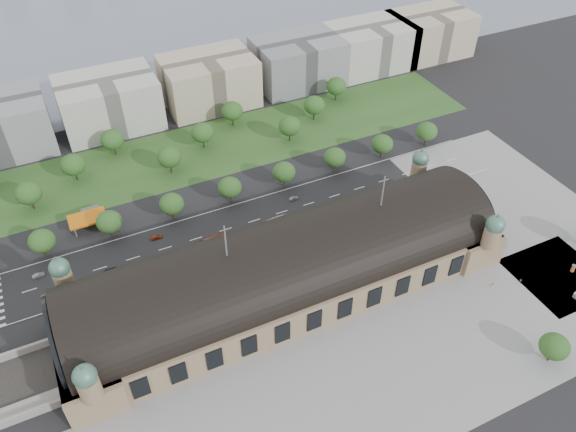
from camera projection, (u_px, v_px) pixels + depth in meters
name	position (u px, v px, depth m)	size (l,w,h in m)	color
ground	(287.00, 290.00, 192.96)	(900.00, 900.00, 0.00)	black
station	(287.00, 269.00, 186.21)	(150.00, 48.40, 44.30)	#886F54
plaza_south	(381.00, 380.00, 166.27)	(190.00, 48.00, 0.12)	gray
plaza_east	(517.00, 207.00, 226.45)	(56.00, 100.00, 0.12)	gray
road_slab	(196.00, 239.00, 212.32)	(260.00, 26.00, 0.10)	black
grass_belt	(167.00, 160.00, 251.37)	(300.00, 45.00, 0.10)	#294C1E
petrol_station	(90.00, 216.00, 217.92)	(14.00, 13.00, 5.05)	#CC650C
lake	(106.00, 2.00, 395.74)	(700.00, 320.00, 0.08)	slate
office_3	(109.00, 103.00, 265.83)	(45.00, 32.00, 24.00)	#B5B3AC
office_4	(209.00, 81.00, 282.09)	(45.00, 32.00, 24.00)	#BAAB92
office_5	(298.00, 62.00, 298.34)	(45.00, 32.00, 24.00)	gray
office_6	(370.00, 46.00, 312.98)	(45.00, 32.00, 24.00)	#B5B3AC
office_7	(429.00, 34.00, 325.98)	(45.00, 32.00, 24.00)	#BAAB92
tree_row_2	(42.00, 241.00, 200.74)	(9.60, 9.60, 11.52)	#2D2116
tree_row_3	(109.00, 222.00, 208.54)	(9.60, 9.60, 11.52)	#2D2116
tree_row_4	(172.00, 204.00, 216.35)	(9.60, 9.60, 11.52)	#2D2116
tree_row_5	(230.00, 187.00, 224.15)	(9.60, 9.60, 11.52)	#2D2116
tree_row_6	(284.00, 172.00, 231.95)	(9.60, 9.60, 11.52)	#2D2116
tree_row_7	(335.00, 157.00, 239.76)	(9.60, 9.60, 11.52)	#2D2116
tree_row_8	(382.00, 144.00, 247.56)	(9.60, 9.60, 11.52)	#2D2116
tree_row_9	(427.00, 131.00, 255.37)	(9.60, 9.60, 11.52)	#2D2116
tree_belt_3	(29.00, 193.00, 220.42)	(10.40, 10.40, 12.48)	#2D2116
tree_belt_4	(73.00, 165.00, 234.76)	(10.40, 10.40, 12.48)	#2D2116
tree_belt_5	(112.00, 140.00, 249.11)	(10.40, 10.40, 12.48)	#2D2116
tree_belt_6	(169.00, 157.00, 238.95)	(10.40, 10.40, 12.48)	#2D2116
tree_belt_7	(202.00, 133.00, 253.30)	(10.40, 10.40, 12.48)	#2D2116
tree_belt_8	(232.00, 111.00, 267.64)	(10.40, 10.40, 12.48)	#2D2116
tree_belt_9	(290.00, 126.00, 257.49)	(10.40, 10.40, 12.48)	#2D2116
tree_belt_10	(314.00, 105.00, 271.83)	(10.40, 10.40, 12.48)	#2D2116
tree_belt_11	(336.00, 86.00, 286.17)	(10.40, 10.40, 12.48)	#2D2116
tree_plaza_s	(554.00, 347.00, 167.18)	(9.00, 9.00, 10.64)	#2D2116
traffic_car_1	(38.00, 275.00, 197.27)	(1.44, 4.14, 1.36)	gray
traffic_car_2	(110.00, 271.00, 198.95)	(2.14, 4.65, 1.29)	black
traffic_car_3	(157.00, 237.00, 212.10)	(1.85, 4.54, 1.32)	maroon
traffic_car_5	(294.00, 198.00, 229.53)	(1.43, 4.09, 1.35)	slate
traffic_car_6	(436.00, 174.00, 242.13)	(2.20, 4.76, 1.32)	silver
parked_car_0	(94.00, 296.00, 189.90)	(1.48, 4.24, 1.40)	black
parked_car_1	(71.00, 313.00, 184.41)	(2.64, 5.73, 1.59)	maroon
parked_car_2	(93.00, 297.00, 189.72)	(2.10, 5.16, 1.50)	#1A1F49
parked_car_3	(178.00, 276.00, 196.90)	(1.80, 4.47, 1.52)	#5B5F63
parked_car_4	(112.00, 296.00, 189.88)	(1.57, 4.51, 1.49)	silver
parked_car_5	(127.00, 290.00, 191.99)	(2.29, 4.97, 1.38)	gray
parked_car_6	(182.00, 275.00, 197.48)	(1.88, 4.62, 1.34)	black
bus_west	(213.00, 242.00, 208.65)	(2.88, 12.29, 3.42)	#BD3C1E
bus_mid	(274.00, 222.00, 216.88)	(2.79, 11.93, 3.32)	beige
bus_east	(294.00, 226.00, 215.29)	(3.06, 13.06, 3.64)	beige
advertising_column	(573.00, 268.00, 198.70)	(1.53, 1.53, 2.91)	red
pedestrian_0	(492.00, 285.00, 193.69)	(0.79, 0.45, 1.62)	gray
pedestrian_2	(521.00, 280.00, 195.03)	(0.95, 0.55, 1.96)	gray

